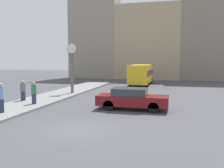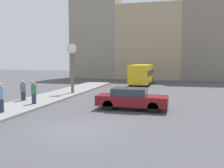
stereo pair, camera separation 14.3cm
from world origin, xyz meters
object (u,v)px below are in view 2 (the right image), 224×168
at_px(pedestrian_grey_jacket, 23,91).
at_px(pedestrian_blue_stripe, 1,98).
at_px(pedestrian_green_hoodie, 34,93).
at_px(bus_distant, 142,73).
at_px(street_clock, 72,68).
at_px(sedan_car, 132,99).

bearing_deg(pedestrian_grey_jacket, pedestrian_blue_stripe, -71.87).
xyz_separation_m(pedestrian_grey_jacket, pedestrian_green_hoodie, (1.68, -1.14, 0.03)).
relative_size(bus_distant, pedestrian_green_hoodie, 4.73).
bearing_deg(bus_distant, pedestrian_green_hoodie, -108.20).
distance_m(street_clock, pedestrian_grey_jacket, 5.76).
bearing_deg(pedestrian_green_hoodie, pedestrian_grey_jacket, 145.94).
height_order(street_clock, pedestrian_green_hoodie, street_clock).
bearing_deg(bus_distant, pedestrian_blue_stripe, -106.14).
xyz_separation_m(pedestrian_blue_stripe, pedestrian_green_hoodie, (0.26, 3.20, -0.10)).
distance_m(sedan_car, bus_distant, 16.60).
height_order(sedan_car, pedestrian_green_hoodie, pedestrian_green_hoodie).
distance_m(pedestrian_grey_jacket, pedestrian_green_hoodie, 2.03).
bearing_deg(pedestrian_grey_jacket, pedestrian_green_hoodie, -34.06).
xyz_separation_m(sedan_car, pedestrian_green_hoodie, (-7.23, -0.46, 0.21)).
distance_m(pedestrian_blue_stripe, pedestrian_green_hoodie, 3.22).
bearing_deg(pedestrian_blue_stripe, pedestrian_green_hoodie, 85.36).
bearing_deg(bus_distant, sedan_car, -84.25).
height_order(bus_distant, pedestrian_blue_stripe, bus_distant).
height_order(bus_distant, pedestrian_grey_jacket, bus_distant).
height_order(pedestrian_blue_stripe, pedestrian_green_hoodie, pedestrian_blue_stripe).
xyz_separation_m(bus_distant, pedestrian_grey_jacket, (-7.25, -15.82, -0.61)).
relative_size(street_clock, pedestrian_grey_jacket, 2.99).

